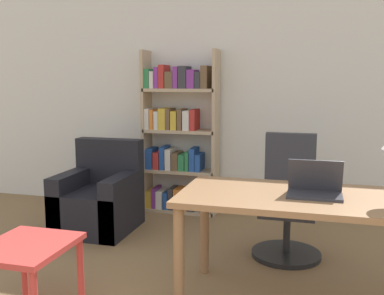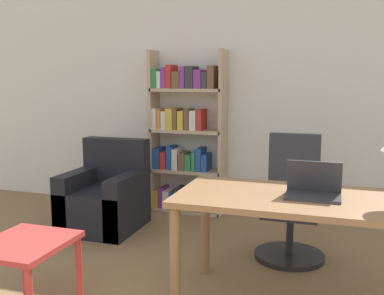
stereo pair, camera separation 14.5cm
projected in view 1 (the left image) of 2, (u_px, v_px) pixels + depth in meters
name	position (u px, v px, depth m)	size (l,w,h in m)	color
wall_back	(267.00, 94.00, 4.91)	(8.00, 0.06, 2.70)	silver
desk	(303.00, 210.00, 2.92)	(1.61, 0.80, 0.76)	olive
laptop	(315.00, 188.00, 2.89)	(0.34, 0.23, 0.23)	#2D2D33
office_chair	(288.00, 204.00, 3.86)	(0.59, 0.59, 1.04)	black
side_table_blue	(27.00, 257.00, 2.75)	(0.50, 0.57, 0.52)	#B2332D
armchair	(99.00, 201.00, 4.53)	(0.71, 0.75, 0.89)	black
bookshelf	(177.00, 138.00, 5.06)	(0.85, 0.28, 1.83)	tan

